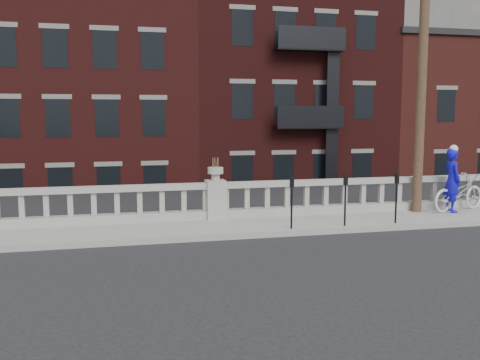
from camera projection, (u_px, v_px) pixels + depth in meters
name	position (u px, v px, depth m)	size (l,w,h in m)	color
ground	(251.00, 260.00, 11.48)	(120.00, 120.00, 0.00)	black
sidewalk	(223.00, 228.00, 14.36)	(32.00, 2.20, 0.15)	gray
balustrade	(216.00, 202.00, 15.21)	(28.00, 0.34, 1.03)	gray
planter_pedestal	(216.00, 195.00, 15.19)	(0.55, 0.55, 1.76)	gray
lower_level	(166.00, 122.00, 33.52)	(80.00, 44.00, 20.80)	#605E59
utility_pole	(423.00, 42.00, 15.76)	(1.60, 0.28, 10.00)	#422D1E
parking_meter_a	(292.00, 196.00, 13.81)	(0.10, 0.09, 1.36)	black
parking_meter_b	(345.00, 194.00, 14.16)	(0.10, 0.09, 1.36)	black
parking_meter_c	(396.00, 193.00, 14.51)	(0.10, 0.09, 1.36)	black
bicycle	(459.00, 192.00, 16.46)	(0.75, 2.16, 1.13)	silver
cyclist	(452.00, 180.00, 16.22)	(0.71, 0.46, 1.94)	#120CC1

